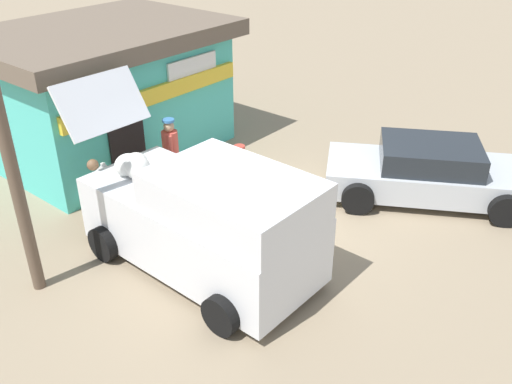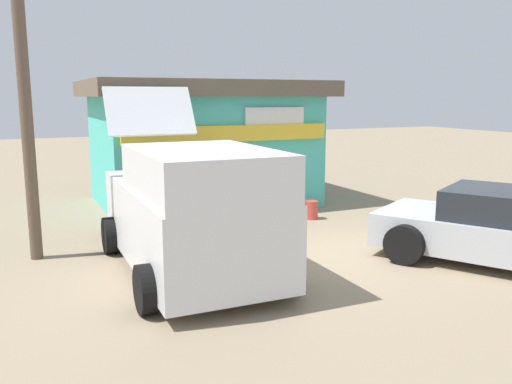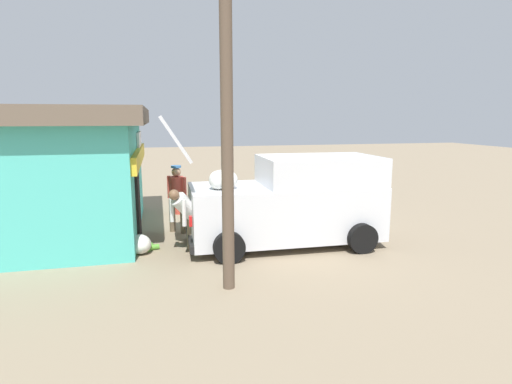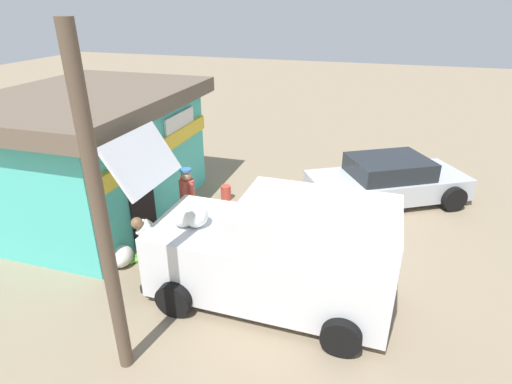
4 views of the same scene
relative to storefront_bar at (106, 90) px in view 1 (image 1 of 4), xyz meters
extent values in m
plane|color=gray|center=(0.26, -5.38, -1.59)|extent=(60.00, 60.00, 0.00)
cube|color=#4CC6B7|center=(0.00, 0.01, -0.24)|extent=(5.10, 3.65, 2.71)
cube|color=yellow|center=(0.00, -1.87, 0.30)|extent=(4.84, 0.13, 0.36)
cube|color=black|center=(-0.91, -1.84, -0.59)|extent=(0.90, 0.06, 2.00)
cube|color=white|center=(1.13, -1.85, 0.58)|extent=(1.50, 0.06, 0.60)
cube|color=brown|center=(0.00, 0.01, 1.30)|extent=(5.70, 4.25, 0.38)
cube|color=silver|center=(-2.02, -5.09, -0.82)|extent=(1.93, 4.25, 1.18)
cube|color=silver|center=(-2.04, -5.89, 0.09)|extent=(1.83, 2.65, 0.63)
cube|color=black|center=(-2.06, -7.15, 0.05)|extent=(1.58, 0.11, 0.48)
cube|color=silver|center=(-1.98, -2.70, 0.85)|extent=(1.68, 0.64, 0.92)
ellipsoid|color=silver|center=(-2.11, -3.63, -0.03)|extent=(0.48, 0.40, 0.40)
ellipsoid|color=silver|center=(-2.18, -3.78, -0.04)|extent=(0.47, 0.39, 0.39)
ellipsoid|color=silver|center=(-2.23, -3.55, -0.03)|extent=(0.48, 0.40, 0.40)
cylinder|color=#65A435|center=(-2.12, -3.65, -0.16)|extent=(0.25, 0.22, 0.15)
cylinder|color=olive|center=(-2.05, -3.59, -0.15)|extent=(0.29, 0.26, 0.15)
cube|color=black|center=(-1.99, -2.94, -1.33)|extent=(1.76, 0.11, 0.16)
cube|color=red|center=(-2.71, -2.92, -0.76)|extent=(0.14, 0.06, 0.20)
cube|color=red|center=(-1.26, -2.94, -0.76)|extent=(0.14, 0.06, 0.20)
cylinder|color=black|center=(-3.05, -6.51, -1.27)|extent=(0.23, 0.64, 0.64)
cylinder|color=black|center=(-1.05, -6.54, -1.27)|extent=(0.23, 0.64, 0.64)
cylinder|color=black|center=(-3.00, -3.64, -1.27)|extent=(0.23, 0.64, 0.64)
cylinder|color=black|center=(-1.00, -3.67, -1.27)|extent=(0.23, 0.64, 0.64)
cube|color=#B2B7BC|center=(2.77, -7.06, -1.12)|extent=(3.59, 4.49, 0.57)
cube|color=#1E2328|center=(2.77, -7.06, -0.60)|extent=(2.32, 2.50, 0.48)
cylinder|color=black|center=(2.67, -8.76, -1.26)|extent=(0.52, 0.68, 0.66)
cylinder|color=black|center=(4.29, -7.83, -1.26)|extent=(0.52, 0.68, 0.66)
cylinder|color=black|center=(1.25, -6.30, -1.26)|extent=(0.52, 0.68, 0.66)
cylinder|color=black|center=(2.87, -5.36, -1.26)|extent=(0.52, 0.68, 0.66)
cylinder|color=#726047|center=(-0.62, -2.89, -1.17)|extent=(0.15, 0.15, 0.83)
cylinder|color=#726047|center=(-0.40, -2.63, -1.17)|extent=(0.15, 0.15, 0.83)
cylinder|color=#CC4C3F|center=(-0.51, -2.76, -0.46)|extent=(0.48, 0.48, 0.59)
sphere|color=tan|center=(-0.51, -2.76, -0.06)|extent=(0.23, 0.23, 0.23)
cylinder|color=#3872B2|center=(-0.51, -2.76, 0.08)|extent=(0.25, 0.25, 0.05)
cylinder|color=#CC4C3F|center=(-0.67, -2.94, -0.45)|extent=(0.09, 0.09, 0.56)
cylinder|color=#CC4C3F|center=(-0.36, -2.58, -0.45)|extent=(0.09, 0.09, 0.56)
cylinder|color=#726047|center=(-2.24, -3.13, -1.18)|extent=(0.15, 0.15, 0.81)
cylinder|color=#726047|center=(-1.95, -2.96, -1.18)|extent=(0.15, 0.15, 0.81)
cylinder|color=silver|center=(-2.19, -2.87, -0.57)|extent=(0.61, 0.73, 0.65)
sphere|color=brown|center=(-2.33, -2.63, -0.29)|extent=(0.22, 0.22, 0.22)
cylinder|color=silver|center=(-2.50, -2.81, -0.64)|extent=(0.09, 0.09, 0.55)
cylinder|color=silver|center=(-2.08, -2.58, -0.64)|extent=(0.09, 0.09, 0.55)
ellipsoid|color=silver|center=(-1.97, -1.89, -1.39)|extent=(0.71, 0.61, 0.40)
cylinder|color=olive|center=(-2.07, -1.77, -1.51)|extent=(0.17, 0.24, 0.15)
cylinder|color=#5FA73F|center=(-1.83, -2.07, -1.52)|extent=(0.30, 0.21, 0.14)
cylinder|color=#66A337|center=(-2.06, -1.66, -1.51)|extent=(0.27, 0.34, 0.15)
cylinder|color=#59A535|center=(-1.82, -2.17, -1.53)|extent=(0.18, 0.25, 0.12)
cylinder|color=#BF3F33|center=(1.55, -2.87, -1.38)|extent=(0.28, 0.28, 0.41)
cylinder|color=brown|center=(-4.19, -3.43, 0.85)|extent=(0.20, 0.20, 4.87)
camera|label=1|loc=(-7.56, -10.90, 4.30)|focal=38.97mm
camera|label=2|loc=(-4.46, -12.85, 1.12)|focal=37.20mm
camera|label=3|loc=(-10.70, -2.36, 1.26)|focal=28.76mm
camera|label=4|loc=(-7.98, -6.65, 3.44)|focal=28.84mm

